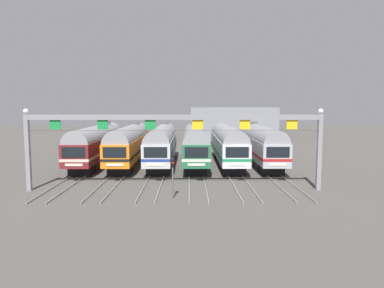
# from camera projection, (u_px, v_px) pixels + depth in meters

# --- Properties ---
(ground_plane) EXTENTS (160.00, 160.00, 0.00)m
(ground_plane) POSITION_uv_depth(u_px,v_px,m) (179.00, 164.00, 44.35)
(ground_plane) COLOR #4C4944
(track_bed) EXTENTS (21.43, 70.00, 0.15)m
(track_bed) POSITION_uv_depth(u_px,v_px,m) (181.00, 148.00, 61.25)
(track_bed) COLOR gray
(track_bed) RESTS_ON ground
(commuter_train_maroon) EXTENTS (2.88, 18.06, 5.05)m
(commuter_train_maroon) POSITION_uv_depth(u_px,v_px,m) (97.00, 143.00, 43.97)
(commuter_train_maroon) COLOR maroon
(commuter_train_maroon) RESTS_ON ground
(commuter_train_orange) EXTENTS (2.88, 18.06, 5.05)m
(commuter_train_orange) POSITION_uv_depth(u_px,v_px,m) (130.00, 143.00, 44.01)
(commuter_train_orange) COLOR orange
(commuter_train_orange) RESTS_ON ground
(commuter_train_silver) EXTENTS (2.88, 18.06, 5.05)m
(commuter_train_silver) POSITION_uv_depth(u_px,v_px,m) (162.00, 143.00, 44.05)
(commuter_train_silver) COLOR silver
(commuter_train_silver) RESTS_ON ground
(commuter_train_green) EXTENTS (2.88, 18.06, 5.05)m
(commuter_train_green) POSITION_uv_depth(u_px,v_px,m) (195.00, 143.00, 44.09)
(commuter_train_green) COLOR #236B42
(commuter_train_green) RESTS_ON ground
(commuter_train_white) EXTENTS (2.88, 18.06, 4.77)m
(commuter_train_white) POSITION_uv_depth(u_px,v_px,m) (227.00, 143.00, 44.12)
(commuter_train_white) COLOR white
(commuter_train_white) RESTS_ON ground
(commuter_train_stainless) EXTENTS (2.88, 18.06, 5.05)m
(commuter_train_stainless) POSITION_uv_depth(u_px,v_px,m) (260.00, 143.00, 44.16)
(commuter_train_stainless) COLOR #B2B5BA
(commuter_train_stainless) RESTS_ON ground
(catenary_gantry) EXTENTS (25.17, 0.44, 6.97)m
(catenary_gantry) POSITION_uv_depth(u_px,v_px,m) (174.00, 128.00, 30.36)
(catenary_gantry) COLOR gray
(catenary_gantry) RESTS_ON ground
(yard_signal_mast) EXTENTS (0.28, 0.35, 3.19)m
(yard_signal_mast) POSITION_uv_depth(u_px,v_px,m) (173.00, 171.00, 27.85)
(yard_signal_mast) COLOR #59595E
(yard_signal_mast) RESTS_ON ground
(maintenance_building) EXTENTS (18.33, 10.00, 6.75)m
(maintenance_building) POSITION_uv_depth(u_px,v_px,m) (232.00, 123.00, 79.29)
(maintenance_building) COLOR gray
(maintenance_building) RESTS_ON ground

